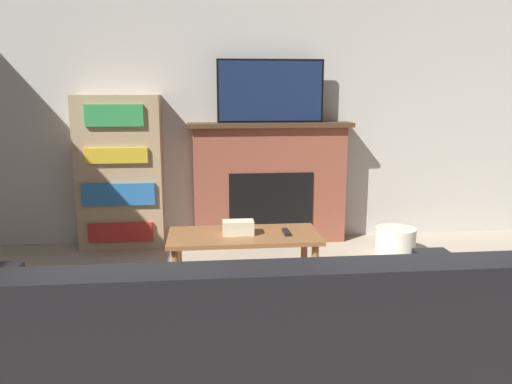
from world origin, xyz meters
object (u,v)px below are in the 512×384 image
object	(u,v)px
storage_basket	(395,241)
coffee_table	(244,242)
bookshelf	(120,173)
tv	(271,91)
fireplace	(270,183)

from	to	relation	value
storage_basket	coffee_table	bearing A→B (deg)	-153.30
bookshelf	coffee_table	bearing A→B (deg)	-48.10
tv	coffee_table	bearing A→B (deg)	-106.15
bookshelf	storage_basket	size ratio (longest dim) A/B	3.93
bookshelf	storage_basket	distance (m)	2.56
bookshelf	storage_basket	world-z (taller)	bookshelf
coffee_table	bookshelf	distance (m)	1.60
storage_basket	tv	bearing A→B (deg)	157.00
fireplace	storage_basket	distance (m)	1.26
tv	coffee_table	xyz separation A→B (m)	(-0.34, -1.17, -1.06)
bookshelf	storage_basket	xyz separation A→B (m)	(2.46, -0.45, -0.58)
tv	storage_basket	world-z (taller)	tv
tv	storage_basket	bearing A→B (deg)	-23.00
tv	coffee_table	size ratio (longest dim) A/B	0.90
coffee_table	storage_basket	distance (m)	1.60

